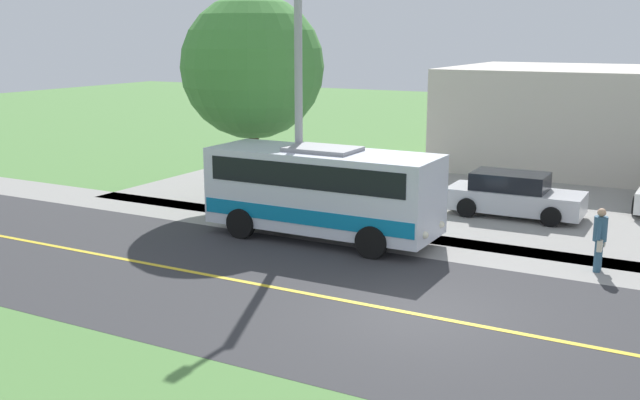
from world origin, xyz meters
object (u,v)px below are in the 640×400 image
object	(u,v)px
shuttle_bus_front	(323,188)
pedestrian_with_bags	(600,238)
tree_curbside	(252,67)
street_light_pole	(296,74)
parked_car_near	(514,196)

from	to	relation	value
shuttle_bus_front	pedestrian_with_bags	bearing A→B (deg)	94.44
shuttle_bus_front	pedestrian_with_bags	world-z (taller)	shuttle_bus_front
shuttle_bus_front	tree_curbside	bearing A→B (deg)	-123.96
pedestrian_with_bags	street_light_pole	size ratio (longest dim) A/B	0.19
tree_curbside	street_light_pole	bearing A→B (deg)	52.18
street_light_pole	parked_car_near	size ratio (longest dim) A/B	1.98
tree_curbside	pedestrian_with_bags	bearing A→B (deg)	79.05
pedestrian_with_bags	tree_curbside	size ratio (longest dim) A/B	0.23
shuttle_bus_front	street_light_pole	world-z (taller)	street_light_pole
pedestrian_with_bags	parked_car_near	bearing A→B (deg)	-145.05
shuttle_bus_front	street_light_pole	distance (m)	3.49
pedestrian_with_bags	street_light_pole	bearing A→B (deg)	-88.81
tree_curbside	parked_car_near	bearing A→B (deg)	106.66
pedestrian_with_bags	street_light_pole	distance (m)	9.64
parked_car_near	tree_curbside	size ratio (longest dim) A/B	0.60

